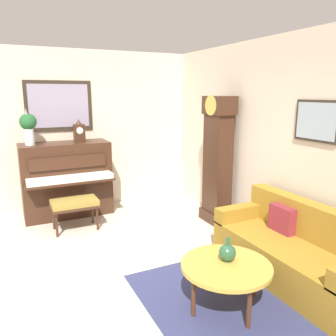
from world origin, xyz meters
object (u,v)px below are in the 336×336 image
at_px(flower_vase, 28,125).
at_px(mantel_clock, 79,132).
at_px(piano_bench, 75,204).
at_px(couch, 294,251).
at_px(piano, 67,179).
at_px(coffee_table, 226,267).
at_px(grandfather_clock, 217,164).
at_px(green_jug, 227,252).

bearing_deg(flower_vase, mantel_clock, 89.96).
height_order(piano_bench, couch, couch).
xyz_separation_m(piano, coffee_table, (3.31, 0.93, -0.21)).
bearing_deg(mantel_clock, couch, 28.10).
bearing_deg(piano, flower_vase, -89.74).
xyz_separation_m(piano_bench, grandfather_clock, (0.65, 2.14, 0.56)).
bearing_deg(mantel_clock, green_jug, 12.63).
bearing_deg(grandfather_clock, green_jug, -31.23).
bearing_deg(flower_vase, coffee_table, 23.81).
relative_size(mantel_clock, green_jug, 1.58).
relative_size(grandfather_clock, flower_vase, 3.50).
bearing_deg(couch, coffee_table, -83.29).
bearing_deg(flower_vase, grandfather_clock, 62.73).
height_order(grandfather_clock, coffee_table, grandfather_clock).
xyz_separation_m(couch, green_jug, (0.06, -0.97, 0.22)).
distance_m(piano_bench, green_jug, 2.73).
distance_m(piano_bench, mantel_clock, 1.28).
bearing_deg(grandfather_clock, couch, -5.29).
relative_size(piano, flower_vase, 2.48).
relative_size(mantel_clock, flower_vase, 0.66).
height_order(flower_vase, green_jug, flower_vase).
bearing_deg(flower_vase, green_jug, 24.92).
xyz_separation_m(piano_bench, couch, (2.47, 1.98, -0.09)).
relative_size(grandfather_clock, green_jug, 8.46).
bearing_deg(mantel_clock, piano_bench, -20.75).
bearing_deg(couch, grandfather_clock, 174.71).
height_order(mantel_clock, flower_vase, flower_vase).
xyz_separation_m(piano_bench, coffee_table, (2.59, 0.95, 0.01)).
distance_m(couch, coffee_table, 1.04).
bearing_deg(grandfather_clock, piano, -122.85).
relative_size(coffee_table, flower_vase, 1.52).
distance_m(mantel_clock, flower_vase, 0.80).
bearing_deg(piano_bench, flower_vase, -144.80).
bearing_deg(flower_vase, couch, 37.92).
distance_m(piano, flower_vase, 1.08).
relative_size(piano, piano_bench, 2.06).
bearing_deg(piano_bench, coffee_table, 20.19).
bearing_deg(piano_bench, mantel_clock, 159.25).
bearing_deg(piano, mantel_clock, 89.34).
bearing_deg(grandfather_clock, flower_vase, -117.27).
distance_m(piano, piano_bench, 0.76).
xyz_separation_m(mantel_clock, flower_vase, (-0.00, -0.78, 0.14)).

